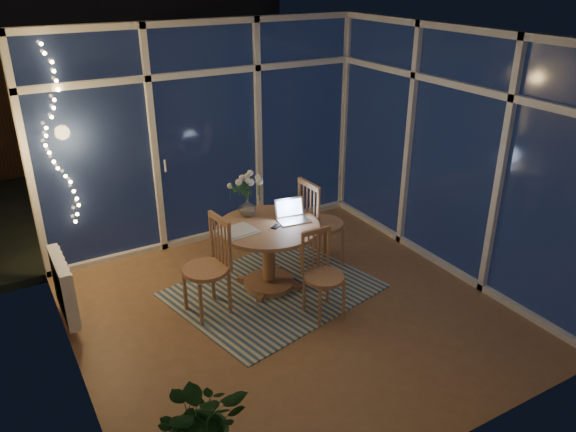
% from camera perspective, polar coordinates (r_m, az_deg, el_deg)
% --- Properties ---
extents(floor, '(4.00, 4.00, 0.00)m').
position_cam_1_polar(floor, '(5.63, 0.42, -9.65)').
color(floor, brown).
rests_on(floor, ground).
extents(ceiling, '(4.00, 4.00, 0.00)m').
position_cam_1_polar(ceiling, '(4.70, 0.52, 17.67)').
color(ceiling, silver).
rests_on(ceiling, wall_back).
extents(wall_back, '(4.00, 0.04, 2.60)m').
position_cam_1_polar(wall_back, '(6.73, -8.31, 8.16)').
color(wall_back, beige).
rests_on(wall_back, floor).
extents(wall_front, '(4.00, 0.04, 2.60)m').
position_cam_1_polar(wall_front, '(3.62, 16.89, -7.50)').
color(wall_front, beige).
rests_on(wall_front, floor).
extents(wall_left, '(0.04, 4.00, 2.60)m').
position_cam_1_polar(wall_left, '(4.44, -22.41, -2.22)').
color(wall_left, beige).
rests_on(wall_left, floor).
extents(wall_right, '(0.04, 4.00, 2.60)m').
position_cam_1_polar(wall_right, '(6.22, 16.65, 6.04)').
color(wall_right, beige).
rests_on(wall_right, floor).
extents(window_wall_back, '(4.00, 0.10, 2.60)m').
position_cam_1_polar(window_wall_back, '(6.69, -8.17, 8.08)').
color(window_wall_back, white).
rests_on(window_wall_back, floor).
extents(window_wall_right, '(0.10, 4.00, 2.60)m').
position_cam_1_polar(window_wall_right, '(6.19, 16.39, 5.99)').
color(window_wall_right, white).
rests_on(window_wall_right, floor).
extents(radiator, '(0.10, 0.70, 0.58)m').
position_cam_1_polar(radiator, '(5.65, -21.87, -6.69)').
color(radiator, white).
rests_on(radiator, wall_left).
extents(fairy_lights, '(0.24, 0.10, 1.85)m').
position_cam_1_polar(fairy_lights, '(6.16, -22.42, 7.24)').
color(fairy_lights, '#FFBF66').
rests_on(fairy_lights, window_wall_back).
extents(garden_patio, '(12.00, 6.00, 0.10)m').
position_cam_1_polar(garden_patio, '(9.99, -11.78, 5.11)').
color(garden_patio, black).
rests_on(garden_patio, ground).
extents(garden_fence, '(11.00, 0.08, 1.80)m').
position_cam_1_polar(garden_fence, '(10.06, -15.93, 10.54)').
color(garden_fence, '#3B2415').
rests_on(garden_fence, ground).
extents(neighbour_roof, '(7.00, 3.00, 2.20)m').
position_cam_1_polar(neighbour_roof, '(12.83, -19.03, 18.90)').
color(neighbour_roof, '#34363F').
rests_on(neighbour_roof, ground).
extents(garden_shrubs, '(0.90, 0.90, 0.90)m').
position_cam_1_polar(garden_shrubs, '(8.05, -17.06, 3.67)').
color(garden_shrubs, black).
rests_on(garden_shrubs, ground).
extents(rug, '(2.25, 1.96, 0.01)m').
position_cam_1_polar(rug, '(5.95, -1.47, -7.51)').
color(rug, beige).
rests_on(rug, floor).
extents(dining_table, '(1.26, 1.26, 0.72)m').
position_cam_1_polar(dining_table, '(5.85, -1.98, -4.13)').
color(dining_table, '#9D7147').
rests_on(dining_table, floor).
extents(chair_left, '(0.52, 0.52, 1.00)m').
position_cam_1_polar(chair_left, '(5.41, -8.39, -5.20)').
color(chair_left, '#9D7147').
rests_on(chair_left, floor).
extents(chair_right, '(0.51, 0.51, 1.05)m').
position_cam_1_polar(chair_right, '(6.21, 3.51, -0.62)').
color(chair_right, '#9D7147').
rests_on(chair_right, floor).
extents(chair_front, '(0.41, 0.41, 0.88)m').
position_cam_1_polar(chair_front, '(5.36, 3.71, -6.05)').
color(chair_front, '#9D7147').
rests_on(chair_front, floor).
extents(laptop, '(0.35, 0.31, 0.23)m').
position_cam_1_polar(laptop, '(5.73, 0.54, 0.53)').
color(laptop, silver).
rests_on(laptop, dining_table).
extents(flower_vase, '(0.24, 0.24, 0.21)m').
position_cam_1_polar(flower_vase, '(5.87, -4.16, 0.96)').
color(flower_vase, silver).
rests_on(flower_vase, dining_table).
extents(bowl, '(0.18, 0.18, 0.04)m').
position_cam_1_polar(bowl, '(6.01, 0.03, 0.72)').
color(bowl, white).
rests_on(bowl, dining_table).
extents(newspapers, '(0.37, 0.29, 0.01)m').
position_cam_1_polar(newspapers, '(5.58, -4.99, -1.47)').
color(newspapers, white).
rests_on(newspapers, dining_table).
extents(phone, '(0.13, 0.11, 0.01)m').
position_cam_1_polar(phone, '(5.65, -1.21, -1.06)').
color(phone, black).
rests_on(phone, dining_table).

